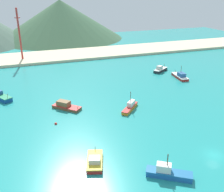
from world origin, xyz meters
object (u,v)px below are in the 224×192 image
(fishing_boat_3, at_px, (180,76))
(radio_tower, at_px, (20,35))
(fishing_boat_4, at_px, (160,69))
(buoy_1, at_px, (56,124))
(fishing_boat_8, at_px, (168,173))
(fishing_boat_9, at_px, (130,107))
(fishing_boat_1, at_px, (95,161))
(fishing_boat_5, at_px, (66,106))
(fishing_boat_10, at_px, (0,96))

(fishing_boat_3, height_order, radio_tower, radio_tower)
(fishing_boat_4, height_order, buoy_1, fishing_boat_4)
(fishing_boat_8, relative_size, fishing_boat_9, 1.13)
(fishing_boat_1, xyz_separation_m, fishing_boat_8, (12.28, -8.62, 0.23))
(fishing_boat_5, height_order, fishing_boat_8, fishing_boat_8)
(fishing_boat_3, xyz_separation_m, fishing_boat_9, (-31.07, -20.42, -0.02))
(fishing_boat_9, xyz_separation_m, buoy_1, (-22.69, -1.84, -0.74))
(fishing_boat_8, height_order, buoy_1, fishing_boat_8)
(fishing_boat_1, distance_m, fishing_boat_9, 28.28)
(buoy_1, bearing_deg, fishing_boat_8, -59.02)
(fishing_boat_4, height_order, radio_tower, radio_tower)
(fishing_boat_1, distance_m, radio_tower, 93.87)
(fishing_boat_1, relative_size, fishing_boat_10, 0.79)
(fishing_boat_9, distance_m, buoy_1, 22.78)
(fishing_boat_1, bearing_deg, buoy_1, 104.00)
(buoy_1, bearing_deg, fishing_boat_1, -76.00)
(fishing_boat_9, xyz_separation_m, fishing_boat_10, (-37.26, 21.95, 0.05))
(fishing_boat_4, xyz_separation_m, buoy_1, (-50.70, -33.16, -0.79))
(fishing_boat_4, height_order, fishing_boat_10, fishing_boat_10)
(fishing_boat_10, bearing_deg, radio_tower, 79.39)
(fishing_boat_4, distance_m, radio_tower, 69.50)
(fishing_boat_4, xyz_separation_m, fishing_boat_9, (-28.01, -31.32, -0.05))
(fishing_boat_1, bearing_deg, fishing_boat_9, 51.40)
(fishing_boat_5, relative_size, fishing_boat_9, 1.12)
(fishing_boat_1, xyz_separation_m, fishing_boat_5, (-0.65, 29.29, 0.15))
(fishing_boat_5, bearing_deg, radio_tower, 98.92)
(fishing_boat_3, distance_m, fishing_boat_4, 11.32)
(fishing_boat_5, xyz_separation_m, fishing_boat_8, (12.93, -37.91, 0.08))
(fishing_boat_9, bearing_deg, fishing_boat_10, 149.49)
(fishing_boat_1, height_order, buoy_1, fishing_boat_1)
(fishing_boat_4, bearing_deg, fishing_boat_10, -171.84)
(fishing_boat_1, relative_size, fishing_boat_4, 0.94)
(fishing_boat_8, height_order, fishing_boat_10, fishing_boat_8)
(fishing_boat_9, bearing_deg, buoy_1, -175.35)
(fishing_boat_10, relative_size, radio_tower, 0.39)
(fishing_boat_10, xyz_separation_m, buoy_1, (14.57, -23.80, -0.79))
(fishing_boat_9, distance_m, fishing_boat_10, 43.25)
(fishing_boat_1, distance_m, buoy_1, 20.88)
(fishing_boat_3, xyz_separation_m, radio_tower, (-59.26, 49.93, 12.20))
(fishing_boat_3, height_order, fishing_boat_8, fishing_boat_3)
(fishing_boat_5, relative_size, buoy_1, 11.52)
(fishing_boat_1, height_order, fishing_boat_10, fishing_boat_10)
(fishing_boat_5, distance_m, fishing_boat_9, 19.65)
(fishing_boat_1, bearing_deg, fishing_boat_4, 49.48)
(fishing_boat_4, relative_size, fishing_boat_8, 0.96)
(fishing_boat_9, xyz_separation_m, radio_tower, (-28.20, 70.35, 12.22))
(fishing_boat_5, height_order, buoy_1, fishing_boat_5)
(fishing_boat_9, bearing_deg, fishing_boat_3, 33.31)
(fishing_boat_8, bearing_deg, fishing_boat_1, 144.94)
(fishing_boat_8, bearing_deg, fishing_boat_9, 80.11)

